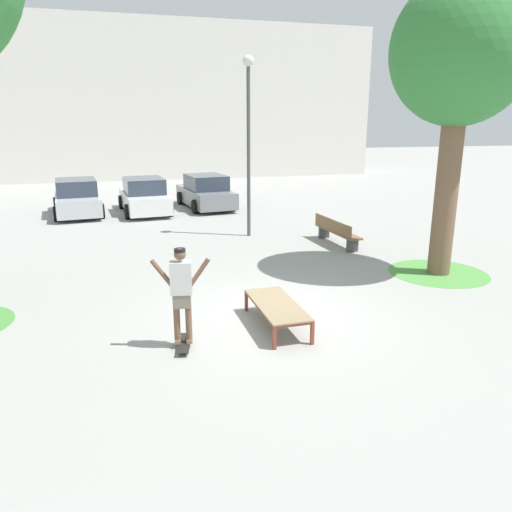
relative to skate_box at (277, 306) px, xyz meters
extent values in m
plane|color=#999993|center=(0.12, 0.49, -0.41)|extent=(120.00, 120.00, 0.00)
cube|color=silver|center=(-1.53, 27.18, 4.70)|extent=(32.94, 4.00, 10.23)
cube|color=brown|center=(-0.37, 0.91, -0.22)|extent=(0.06, 0.06, 0.38)
cube|color=brown|center=(0.33, 0.93, -0.22)|extent=(0.06, 0.06, 0.38)
cube|color=brown|center=(-0.33, -0.93, -0.22)|extent=(0.06, 0.06, 0.38)
cube|color=brown|center=(0.37, -0.91, -0.22)|extent=(0.06, 0.06, 0.38)
cylinder|color=brown|center=(-0.35, -0.01, -0.01)|extent=(0.09, 1.90, 0.05)
cylinder|color=brown|center=(0.35, 0.01, -0.01)|extent=(0.09, 1.90, 0.05)
cylinder|color=brown|center=(-0.02, 0.92, -0.01)|extent=(0.76, 0.07, 0.05)
cylinder|color=brown|center=(0.02, -0.92, -0.01)|extent=(0.76, 0.07, 0.05)
cube|color=#847051|center=(0.00, 0.00, 0.03)|extent=(0.80, 1.91, 0.03)
cube|color=black|center=(-1.83, -0.44, -0.33)|extent=(0.33, 0.82, 0.02)
cylinder|color=silver|center=(-1.86, -0.16, -0.39)|extent=(0.04, 0.06, 0.06)
cylinder|color=silver|center=(-1.71, -0.18, -0.39)|extent=(0.04, 0.06, 0.06)
cylinder|color=silver|center=(-1.95, -0.71, -0.39)|extent=(0.04, 0.06, 0.06)
cylinder|color=silver|center=(-1.81, -0.73, -0.39)|extent=(0.04, 0.06, 0.06)
cylinder|color=brown|center=(-1.93, -0.43, 0.09)|extent=(0.11, 0.11, 0.82)
cube|color=#99704C|center=(-1.92, -0.38, -0.29)|extent=(0.14, 0.25, 0.07)
cylinder|color=brown|center=(-1.73, -0.46, 0.09)|extent=(0.11, 0.11, 0.82)
cube|color=#99704C|center=(-1.72, -0.41, -0.29)|extent=(0.14, 0.25, 0.07)
cube|color=#756B5B|center=(-1.83, -0.44, 0.46)|extent=(0.33, 0.25, 0.24)
cube|color=silver|center=(-1.83, -0.44, 0.86)|extent=(0.39, 0.28, 0.56)
cylinder|color=brown|center=(-2.13, -0.39, 0.94)|extent=(0.41, 0.15, 0.52)
cylinder|color=brown|center=(-1.54, -0.49, 0.94)|extent=(0.41, 0.15, 0.52)
sphere|color=brown|center=(-1.83, -0.44, 1.27)|extent=(0.20, 0.20, 0.20)
cylinder|color=black|center=(-1.83, -0.44, 1.34)|extent=(0.19, 0.19, 0.05)
cylinder|color=brown|center=(5.09, 2.14, 1.59)|extent=(0.56, 0.56, 4.00)
ellipsoid|color=#337A38|center=(5.09, 2.14, 4.98)|extent=(3.27, 3.27, 3.43)
cylinder|color=#519342|center=(5.09, 2.14, -0.41)|extent=(2.52, 2.52, 0.01)
cube|color=#B7BABF|center=(-4.61, 13.37, 0.10)|extent=(2.18, 4.37, 0.70)
cube|color=#2D3847|center=(-4.59, 13.23, 0.77)|extent=(1.79, 2.27, 0.64)
cylinder|color=black|center=(-5.60, 14.57, -0.11)|extent=(0.29, 0.62, 0.60)
cylinder|color=black|center=(-3.92, 14.77, -0.11)|extent=(0.29, 0.62, 0.60)
cylinder|color=black|center=(-5.30, 11.98, -0.11)|extent=(0.29, 0.62, 0.60)
cylinder|color=black|center=(-3.61, 12.18, -0.11)|extent=(0.29, 0.62, 0.60)
cube|color=silver|center=(-1.85, 13.13, 0.10)|extent=(2.09, 4.34, 0.70)
cube|color=#2D3847|center=(-1.84, 12.98, 0.77)|extent=(1.75, 2.24, 0.64)
cylinder|color=black|center=(-2.82, 14.34, -0.11)|extent=(0.28, 0.62, 0.60)
cylinder|color=black|center=(-1.13, 14.50, -0.11)|extent=(0.28, 0.62, 0.60)
cylinder|color=black|center=(-2.57, 11.75, -0.11)|extent=(0.28, 0.62, 0.60)
cylinder|color=black|center=(-0.88, 11.91, -0.11)|extent=(0.28, 0.62, 0.60)
cube|color=slate|center=(0.91, 13.64, 0.10)|extent=(2.22, 4.38, 0.70)
cube|color=#2D3847|center=(0.93, 13.49, 0.77)|extent=(1.82, 2.28, 0.64)
cylinder|color=black|center=(-0.10, 14.82, -0.11)|extent=(0.30, 0.62, 0.60)
cylinder|color=black|center=(1.58, 15.04, -0.11)|extent=(0.30, 0.62, 0.60)
cylinder|color=black|center=(0.23, 12.24, -0.11)|extent=(0.30, 0.62, 0.60)
cylinder|color=black|center=(1.92, 12.46, -0.11)|extent=(0.30, 0.62, 0.60)
cube|color=brown|center=(3.82, 5.62, 0.02)|extent=(0.58, 2.42, 0.06)
cube|color=brown|center=(3.62, 5.61, 0.24)|extent=(0.18, 2.40, 0.36)
cube|color=#424247|center=(3.77, 6.58, -0.21)|extent=(0.38, 0.10, 0.40)
cube|color=#424247|center=(3.88, 4.66, -0.21)|extent=(0.38, 0.10, 0.40)
cylinder|color=#4C4C51|center=(1.40, 7.59, 2.34)|extent=(0.12, 0.12, 5.50)
sphere|color=silver|center=(1.40, 7.59, 5.24)|extent=(0.36, 0.36, 0.36)
camera|label=1|loc=(-2.63, -8.18, 3.37)|focal=33.88mm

